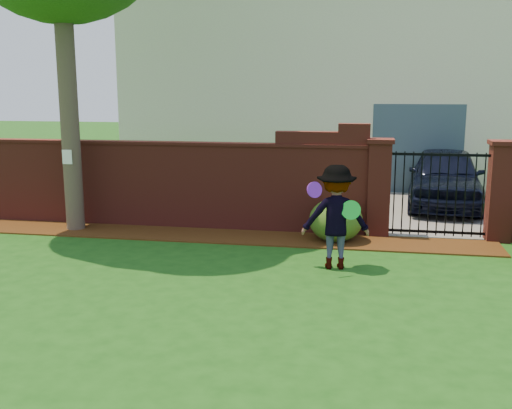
% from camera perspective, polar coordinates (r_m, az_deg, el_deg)
% --- Properties ---
extents(ground, '(80.00, 80.00, 0.01)m').
position_cam_1_polar(ground, '(8.24, -5.09, -8.96)').
color(ground, '#184A12').
rests_on(ground, ground).
extents(mulch_bed, '(11.10, 1.08, 0.03)m').
position_cam_1_polar(mulch_bed, '(11.56, -5.25, -2.96)').
color(mulch_bed, '#391E0A').
rests_on(mulch_bed, ground).
extents(brick_wall, '(8.70, 0.31, 2.16)m').
position_cam_1_polar(brick_wall, '(12.32, -9.25, 2.14)').
color(brick_wall, maroon).
rests_on(brick_wall, ground).
extents(pillar_left, '(0.50, 0.50, 1.88)m').
position_cam_1_polar(pillar_left, '(11.61, 11.73, 1.65)').
color(pillar_left, maroon).
rests_on(pillar_left, ground).
extents(pillar_right, '(0.50, 0.50, 1.88)m').
position_cam_1_polar(pillar_right, '(11.87, 22.40, 1.24)').
color(pillar_right, maroon).
rests_on(pillar_right, ground).
extents(iron_gate, '(1.78, 0.03, 1.60)m').
position_cam_1_polar(iron_gate, '(11.71, 17.09, 0.96)').
color(iron_gate, black).
rests_on(iron_gate, ground).
extents(driveway, '(3.20, 8.00, 0.01)m').
position_cam_1_polar(driveway, '(15.77, 15.30, 0.45)').
color(driveway, slate).
rests_on(driveway, ground).
extents(house, '(12.40, 6.40, 6.30)m').
position_cam_1_polar(house, '(19.48, 7.32, 12.05)').
color(house, '#F2EBCA').
rests_on(house, ground).
extents(car, '(2.07, 4.31, 1.42)m').
position_cam_1_polar(car, '(14.79, 17.75, 2.39)').
color(car, black).
rests_on(car, ground).
extents(paper_notice, '(0.20, 0.01, 0.28)m').
position_cam_1_polar(paper_notice, '(12.16, -17.69, 4.37)').
color(paper_notice, white).
rests_on(paper_notice, tree).
extents(shrub_left, '(0.99, 0.99, 0.81)m').
position_cam_1_polar(shrub_left, '(11.13, 7.67, -1.50)').
color(shrub_left, '#244F17').
rests_on(shrub_left, ground).
extents(man, '(1.13, 0.73, 1.65)m').
position_cam_1_polar(man, '(9.39, 7.65, -1.24)').
color(man, gray).
rests_on(man, ground).
extents(frisbee_purple, '(0.25, 0.19, 0.24)m').
position_cam_1_polar(frisbee_purple, '(8.94, 5.64, 1.41)').
color(frisbee_purple, purple).
rests_on(frisbee_purple, man).
extents(frisbee_green, '(0.30, 0.08, 0.30)m').
position_cam_1_polar(frisbee_green, '(9.23, 9.11, -0.52)').
color(frisbee_green, green).
rests_on(frisbee_green, man).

